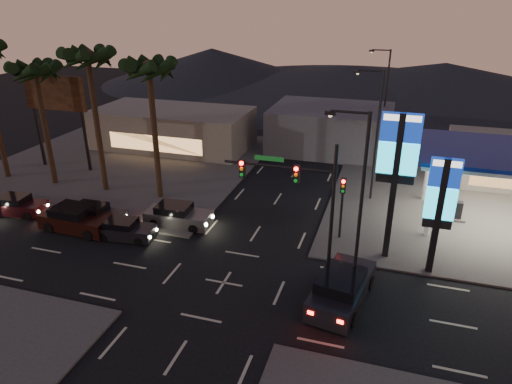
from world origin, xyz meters
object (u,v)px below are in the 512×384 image
(car_lane_b_mid, at_px, (94,215))
(pylon_sign_short, at_px, (441,199))
(pylon_sign_tall, at_px, (397,159))
(car_lane_b_rear, at_px, (17,205))
(car_lane_a_front, at_px, (125,230))
(car_lane_a_mid, at_px, (76,219))
(suv_station, at_px, (342,288))
(traffic_signal_mast, at_px, (301,192))
(car_lane_b_front, at_px, (178,216))

(car_lane_b_mid, bearing_deg, pylon_sign_short, 1.17)
(pylon_sign_tall, bearing_deg, car_lane_b_rear, -176.43)
(pylon_sign_tall, xyz_separation_m, car_lane_a_front, (-16.59, -2.59, -5.79))
(pylon_sign_short, xyz_separation_m, car_lane_a_front, (-19.09, -1.59, -4.05))
(car_lane_a_front, bearing_deg, car_lane_a_mid, 178.63)
(pylon_sign_tall, distance_m, car_lane_a_front, 17.76)
(suv_station, bearing_deg, pylon_sign_short, 43.64)
(pylon_sign_short, relative_size, car_lane_a_mid, 1.33)
(car_lane_b_mid, bearing_deg, suv_station, -12.26)
(pylon_sign_tall, relative_size, car_lane_b_rear, 2.07)
(car_lane_b_mid, bearing_deg, traffic_signal_mast, -7.81)
(car_lane_b_rear, bearing_deg, car_lane_b_mid, 1.61)
(car_lane_a_mid, height_order, car_lane_b_mid, car_lane_a_mid)
(pylon_sign_short, height_order, car_lane_b_mid, pylon_sign_short)
(traffic_signal_mast, relative_size, car_lane_b_rear, 1.84)
(car_lane_a_mid, bearing_deg, car_lane_a_front, -1.37)
(pylon_sign_short, distance_m, car_lane_b_mid, 22.61)
(traffic_signal_mast, relative_size, car_lane_a_front, 1.94)
(pylon_sign_short, bearing_deg, car_lane_b_front, 176.00)
(traffic_signal_mast, bearing_deg, pylon_sign_short, 19.13)
(pylon_sign_short, xyz_separation_m, car_lane_a_mid, (-22.86, -1.50, -3.87))
(traffic_signal_mast, bearing_deg, car_lane_a_mid, 176.30)
(suv_station, bearing_deg, pylon_sign_tall, 69.20)
(traffic_signal_mast, relative_size, car_lane_b_front, 1.68)
(pylon_sign_short, height_order, suv_station, pylon_sign_short)
(traffic_signal_mast, bearing_deg, car_lane_a_front, 175.56)
(pylon_sign_tall, height_order, car_lane_a_mid, pylon_sign_tall)
(traffic_signal_mast, distance_m, car_lane_a_front, 12.75)
(car_lane_a_front, relative_size, suv_station, 0.72)
(car_lane_b_front, distance_m, car_lane_b_mid, 5.90)
(traffic_signal_mast, xyz_separation_m, car_lane_b_front, (-9.33, 3.67, -4.52))
(pylon_sign_tall, distance_m, car_lane_b_rear, 26.87)
(pylon_sign_short, height_order, traffic_signal_mast, traffic_signal_mast)
(pylon_sign_tall, bearing_deg, car_lane_b_mid, -175.79)
(car_lane_b_front, bearing_deg, car_lane_a_front, -132.45)
(car_lane_a_mid, height_order, car_lane_b_rear, car_lane_a_mid)
(car_lane_a_front, xyz_separation_m, car_lane_b_front, (2.52, 2.75, 0.10))
(pylon_sign_tall, bearing_deg, pylon_sign_short, -21.80)
(pylon_sign_tall, height_order, car_lane_b_rear, pylon_sign_tall)
(car_lane_a_front, relative_size, car_lane_b_front, 0.87)
(pylon_sign_tall, height_order, car_lane_b_front, pylon_sign_tall)
(pylon_sign_tall, relative_size, car_lane_a_mid, 1.71)
(pylon_sign_tall, xyz_separation_m, suv_station, (-2.02, -5.31, -5.56))
(car_lane_a_mid, relative_size, car_lane_b_front, 1.11)
(pylon_sign_short, height_order, car_lane_b_front, pylon_sign_short)
(car_lane_b_mid, relative_size, suv_station, 0.79)
(pylon_sign_short, distance_m, car_lane_b_rear, 28.98)
(pylon_sign_tall, xyz_separation_m, pylon_sign_short, (2.50, -1.00, -1.74))
(car_lane_b_rear, distance_m, suv_station, 24.46)
(car_lane_b_front, bearing_deg, car_lane_b_rear, -171.59)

